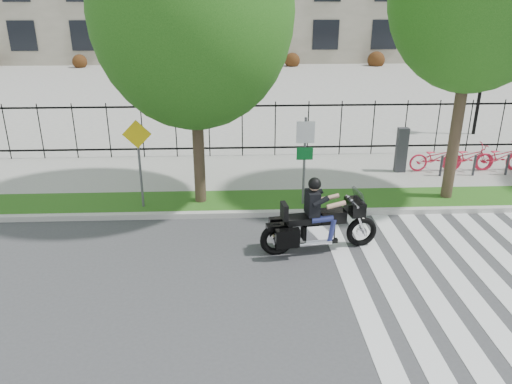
{
  "coord_description": "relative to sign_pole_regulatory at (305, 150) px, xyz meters",
  "views": [
    {
      "loc": [
        -0.29,
        -8.44,
        5.73
      ],
      "look_at": [
        0.22,
        3.0,
        1.16
      ],
      "focal_mm": 35.0,
      "sensor_mm": 36.0,
      "label": 1
    }
  ],
  "objects": [
    {
      "name": "ground",
      "position": [
        -1.63,
        -4.58,
        -1.74
      ],
      "size": [
        120.0,
        120.0,
        0.0
      ],
      "primitive_type": "plane",
      "color": "#3D3D40",
      "rests_on": "ground"
    },
    {
      "name": "curb",
      "position": [
        -1.63,
        -0.48,
        -1.66
      ],
      "size": [
        60.0,
        0.2,
        0.15
      ],
      "primitive_type": "cube",
      "color": "#BAB8AF",
      "rests_on": "ground"
    },
    {
      "name": "grass_verge",
      "position": [
        -1.63,
        0.37,
        -1.66
      ],
      "size": [
        60.0,
        1.5,
        0.15
      ],
      "primitive_type": "cube",
      "color": "#225314",
      "rests_on": "ground"
    },
    {
      "name": "sidewalk",
      "position": [
        -1.63,
        2.87,
        -1.66
      ],
      "size": [
        60.0,
        3.5,
        0.15
      ],
      "primitive_type": "cube",
      "color": "gray",
      "rests_on": "ground"
    },
    {
      "name": "plaza",
      "position": [
        -1.63,
        20.42,
        -1.69
      ],
      "size": [
        80.0,
        34.0,
        0.1
      ],
      "primitive_type": "cube",
      "color": "gray",
      "rests_on": "ground"
    },
    {
      "name": "crosswalk_stripes",
      "position": [
        3.19,
        -4.58,
        -1.73
      ],
      "size": [
        5.7,
        8.0,
        0.01
      ],
      "primitive_type": null,
      "color": "silver",
      "rests_on": "ground"
    },
    {
      "name": "iron_fence",
      "position": [
        -1.63,
        4.62,
        -0.59
      ],
      "size": [
        30.0,
        0.06,
        2.0
      ],
      "primitive_type": null,
      "color": "black",
      "rests_on": "sidewalk"
    },
    {
      "name": "lamp_post_right",
      "position": [
        8.37,
        7.42,
        1.47
      ],
      "size": [
        1.06,
        0.7,
        4.25
      ],
      "color": "black",
      "rests_on": "ground"
    },
    {
      "name": "street_tree_1",
      "position": [
        -2.92,
        0.37,
        3.56
      ],
      "size": [
        5.2,
        5.2,
        8.15
      ],
      "color": "#3B2C20",
      "rests_on": "grass_verge"
    },
    {
      "name": "sign_pole_regulatory",
      "position": [
        0.0,
        0.0,
        0.0
      ],
      "size": [
        0.5,
        0.09,
        2.5
      ],
      "color": "#59595B",
      "rests_on": "grass_verge"
    },
    {
      "name": "sign_pole_warning",
      "position": [
        -4.51,
        0.0,
        0.0
      ],
      "size": [
        0.78,
        0.09,
        2.49
      ],
      "color": "#59595B",
      "rests_on": "grass_verge"
    },
    {
      "name": "motorcycle_rider",
      "position": [
        0.05,
        -2.47,
        -1.0
      ],
      "size": [
        2.88,
        1.04,
        2.23
      ],
      "color": "black",
      "rests_on": "ground"
    }
  ]
}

